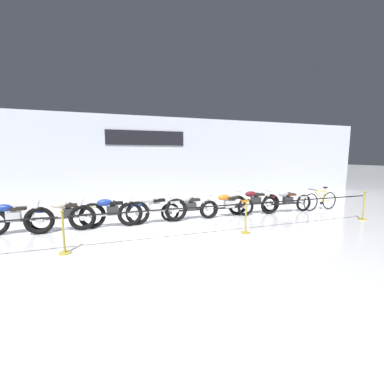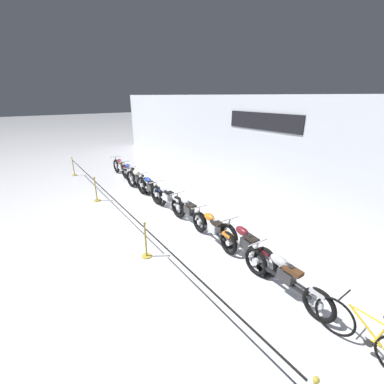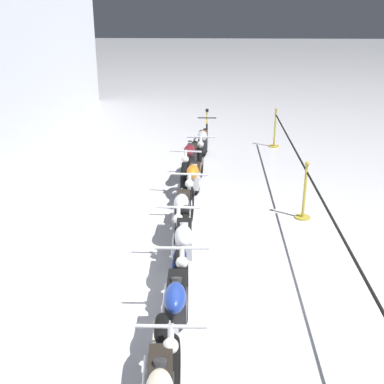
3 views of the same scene
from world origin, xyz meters
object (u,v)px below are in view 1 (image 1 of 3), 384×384
motorcycle_orange_6 (228,205)px  motorcycle_maroon_7 (254,202)px  stanchion_far_left (111,218)px  motorcycle_blue_3 (111,213)px  bicycle (320,201)px  stanchion_mid_right (246,221)px  motorcycle_blue_1 (12,219)px  stanchion_mid_left (64,239)px  motorcycle_silver_4 (154,209)px  motorcycle_silver_5 (189,207)px  motorcycle_silver_8 (286,201)px  motorcycle_cream_2 (67,215)px  stanchion_far_right (363,210)px

motorcycle_orange_6 → motorcycle_maroon_7: (1.23, 0.13, 0.02)m
stanchion_far_left → motorcycle_blue_3: bearing=88.4°
motorcycle_blue_3 → bicycle: size_ratio=1.41×
motorcycle_orange_6 → stanchion_mid_right: bearing=-101.9°
motorcycle_blue_1 → motorcycle_blue_3: motorcycle_blue_3 is taller
stanchion_far_left → stanchion_mid_right: (3.79, 0.00, -0.41)m
bicycle → stanchion_mid_left: (-9.53, -1.83, -0.04)m
motorcycle_silver_4 → stanchion_mid_left: stanchion_mid_left is taller
motorcycle_blue_3 → motorcycle_silver_4: bearing=0.6°
motorcycle_blue_3 → motorcycle_orange_6: motorcycle_blue_3 is taller
motorcycle_orange_6 → motorcycle_blue_3: bearing=-179.6°
motorcycle_silver_5 → motorcycle_silver_8: (4.06, -0.19, 0.01)m
stanchion_far_left → motorcycle_cream_2: bearing=121.8°
motorcycle_blue_3 → motorcycle_silver_4: 1.37m
stanchion_far_left → stanchion_mid_left: same height
stanchion_mid_right → motorcycle_silver_5: bearing=116.9°
stanchion_far_left → stanchion_mid_right: same height
motorcycle_cream_2 → stanchion_far_right: size_ratio=2.14×
motorcycle_blue_1 → motorcycle_blue_3: bearing=-3.8°
motorcycle_silver_5 → stanchion_far_right: (5.84, -2.08, -0.10)m
motorcycle_blue_1 → bicycle: size_ratio=1.26×
stanchion_mid_right → stanchion_far_right: size_ratio=1.00×
motorcycle_silver_5 → stanchion_far_right: stanchion_far_right is taller
motorcycle_silver_4 → motorcycle_silver_8: (5.36, -0.08, -0.02)m
motorcycle_blue_3 → stanchion_mid_right: 4.21m
motorcycle_blue_1 → motorcycle_orange_6: (6.88, -0.15, -0.02)m
motorcycle_cream_2 → stanchion_mid_left: 1.98m
motorcycle_orange_6 → motorcycle_maroon_7: size_ratio=0.97×
motorcycle_blue_1 → bicycle: (11.15, -0.31, -0.08)m
motorcycle_blue_1 → motorcycle_cream_2: size_ratio=0.98×
motorcycle_blue_3 → motorcycle_silver_4: motorcycle_silver_4 is taller
stanchion_mid_right → stanchion_far_right: 4.79m
stanchion_mid_right → bicycle: bearing=21.3°
motorcycle_silver_4 → motorcycle_silver_5: size_ratio=1.14×
stanchion_mid_left → stanchion_far_left: bearing=-0.0°
motorcycle_cream_2 → motorcycle_maroon_7: bearing=1.2°
motorcycle_silver_4 → bicycle: motorcycle_silver_4 is taller
motorcycle_silver_8 → bicycle: bicycle is taller
bicycle → stanchion_mid_right: (-4.68, -1.83, -0.04)m
motorcycle_cream_2 → stanchion_far_right: 9.99m
motorcycle_blue_3 → bicycle: 8.42m
motorcycle_silver_4 → stanchion_far_right: 7.41m
motorcycle_blue_1 → stanchion_mid_right: (6.46, -2.13, -0.11)m
motorcycle_silver_8 → motorcycle_blue_3: bearing=179.5°
motorcycle_silver_5 → stanchion_far_left: bearing=-142.7°
motorcycle_orange_6 → motorcycle_silver_8: motorcycle_silver_8 is taller
motorcycle_blue_3 → stanchion_mid_right: stanchion_mid_right is taller
stanchion_far_right → motorcycle_maroon_7: bearing=146.2°
motorcycle_blue_1 → motorcycle_maroon_7: bearing=-0.2°
stanchion_far_left → motorcycle_blue_1: bearing=141.5°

